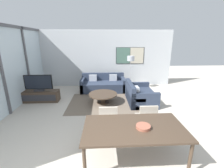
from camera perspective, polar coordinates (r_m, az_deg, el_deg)
wall_back at (r=7.71m, az=-3.30°, el=9.66°), size 7.05×0.09×2.80m
window_wall_left at (r=5.58m, az=-36.85°, el=5.19°), size 0.07×6.15×2.80m
area_rug at (r=5.79m, az=-3.38°, el=-7.03°), size 2.56×2.01×0.01m
tv_console at (r=6.46m, az=-25.66°, el=-4.16°), size 1.42×0.44×0.43m
television at (r=6.31m, az=-26.24°, el=0.32°), size 1.04×0.20×0.63m
sofa_main at (r=7.12m, az=-3.39°, el=-0.29°), size 2.03×0.99×0.77m
sofa_side at (r=5.83m, az=10.09°, el=-4.35°), size 0.99×1.46×0.77m
coffee_table at (r=5.69m, az=-3.43°, el=-4.52°), size 1.07×1.07×0.37m
dining_table at (r=3.00m, az=8.34°, el=-16.81°), size 1.90×1.02×0.73m
dining_chair_left at (r=3.69m, az=-1.48°, el=-12.97°), size 0.46×0.46×0.86m
dining_chair_centre at (r=3.83m, az=13.03°, el=-12.26°), size 0.46×0.46×0.86m
fruit_bowl at (r=2.94m, az=11.83°, el=-15.56°), size 0.27×0.27×0.06m
floor_lamp at (r=6.93m, az=7.15°, el=8.47°), size 0.33×0.33×1.62m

